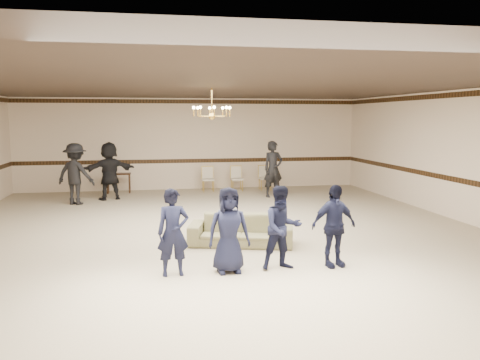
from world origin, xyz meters
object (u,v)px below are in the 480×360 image
Objects in this scene: adult_left at (75,174)px; banquet_chair_right at (265,178)px; boy_c at (282,228)px; adult_mid at (109,171)px; adult_right at (273,169)px; boy_b at (229,230)px; boy_d at (334,226)px; banquet_chair_mid at (237,179)px; banquet_chair_left at (208,179)px; chandelier at (212,102)px; boy_a at (173,232)px; console_table at (119,183)px; settee at (241,230)px.

adult_left is 2.13× the size of banquet_chair_right.
adult_mid is (-3.39, 7.80, 0.19)m from boy_c.
adult_left and adult_right have the same top height.
boy_b is 1.00× the size of boy_d.
boy_c is at bearing -95.66° from banquet_chair_mid.
boy_c is at bearing 95.11° from adult_mid.
banquet_chair_mid is at bearing 176.51° from adult_mid.
adult_mid is at bearing 104.42° from boy_b.
adult_left reaches higher than banquet_chair_left.
boy_a is at bearing -106.55° from chandelier.
banquet_chair_left is 1.00× the size of banquet_chair_right.
chandelier reaches higher than banquet_chair_mid.
banquet_chair_right is at bearing 74.30° from boy_d.
boy_b is 1.00× the size of boy_c.
boy_d is 8.96m from banquet_chair_right.
banquet_chair_left reaches higher than console_table.
boy_b is at bearing -90.59° from banquet_chair_left.
chandelier is 5.33m from adult_left.
boy_a and boy_c have the same top height.
chandelier reaches higher than banquet_chair_right.
adult_right is at bearing 67.27° from boy_b.
chandelier reaches higher than boy_b.
boy_c is 9.66m from console_table.
banquet_chair_right is at bearing -138.84° from adult_left.
settee is 1.14× the size of adult_mid.
chandelier is at bearing -63.78° from console_table.
adult_mid is 5.33m from banquet_chair_right.
console_table is at bearing 104.29° from boy_d.
boy_b is 7.85m from adult_right.
chandelier reaches higher than adult_left.
boy_a is at bearing -112.01° from banquet_chair_right.
adult_left reaches higher than console_table.
console_table reaches higher than settee.
boy_a is 9.61m from banquet_chair_right.
boy_b is 9.40m from console_table.
console_table is at bearing 177.69° from banquet_chair_right.
settee is at bearing -99.86° from banquet_chair_mid.
adult_left is 4.50m from banquet_chair_left.
adult_mid is (-2.68, 4.11, -1.98)m from chandelier.
boy_c is 8.95m from banquet_chair_mid.
boy_c is at bearing -84.82° from banquet_chair_left.
chandelier is 0.67× the size of boy_a.
boy_c is (0.90, 0.00, 0.00)m from boy_b.
chandelier is at bearing 68.57° from boy_a.
console_table is at bearing 149.21° from adult_right.
boy_c is at bearing -79.16° from chandelier.
adult_right reaches higher than boy_c.
adult_mid reaches higher than settee.
boy_c is 1.67× the size of banquet_chair_mid.
boy_b is at bearing 140.10° from adult_left.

